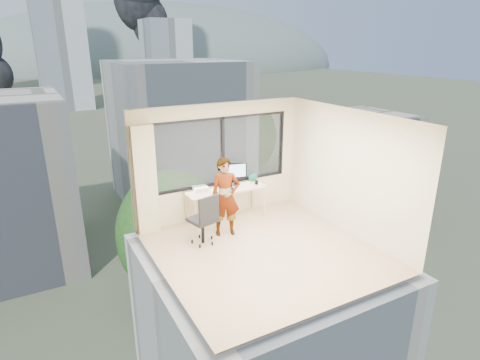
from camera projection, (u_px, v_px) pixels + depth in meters
floor at (265, 251)px, 7.70m from camera, size 4.00×4.00×0.01m
ceiling at (268, 117)px, 6.86m from camera, size 4.00×4.00×0.01m
wall_front at (341, 231)px, 5.62m from camera, size 4.00×0.01×2.60m
wall_left at (160, 208)px, 6.38m from camera, size 0.01×4.00×2.60m
wall_right at (348, 172)px, 8.18m from camera, size 0.01×4.00×2.60m
window_wall at (221, 151)px, 8.89m from camera, size 3.30×0.16×1.55m
curtain at (146, 181)px, 8.11m from camera, size 0.45×0.14×2.30m
desk at (226, 204)px, 8.96m from camera, size 1.80×0.60×0.75m
chair at (202, 218)px, 7.85m from camera, size 0.67×0.67×1.08m
person at (225, 197)px, 8.14m from camera, size 0.69×0.55×1.65m
monitor at (235, 174)px, 9.01m from camera, size 0.53×0.23×0.52m
game_console at (200, 188)px, 8.74m from camera, size 0.33×0.28×0.08m
laptop at (226, 185)px, 8.78m from camera, size 0.38×0.39×0.20m
cellphone at (216, 193)px, 8.58m from camera, size 0.11×0.06×0.01m
pen_cup at (257, 182)px, 9.10m from camera, size 0.10×0.10×0.10m
handbag at (253, 177)px, 9.31m from camera, size 0.24×0.14×0.18m
exterior_ground at (38, 110)px, 111.95m from camera, size 400.00×400.00×0.04m
near_bldg_b at (179, 132)px, 46.64m from camera, size 14.00×13.00×16.00m
near_bldg_c at (353, 157)px, 47.44m from camera, size 12.00×10.00×10.00m
far_tower_b at (61, 54)px, 110.68m from camera, size 13.00×13.00×30.00m
far_tower_c at (166, 57)px, 144.66m from camera, size 15.00×15.00×26.00m
hill_b at (161, 67)px, 323.27m from camera, size 300.00×220.00×96.00m
tree_b at (174, 246)px, 27.55m from camera, size 7.60×7.60×9.00m
tree_c at (245, 143)px, 53.80m from camera, size 8.40×8.40×10.00m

